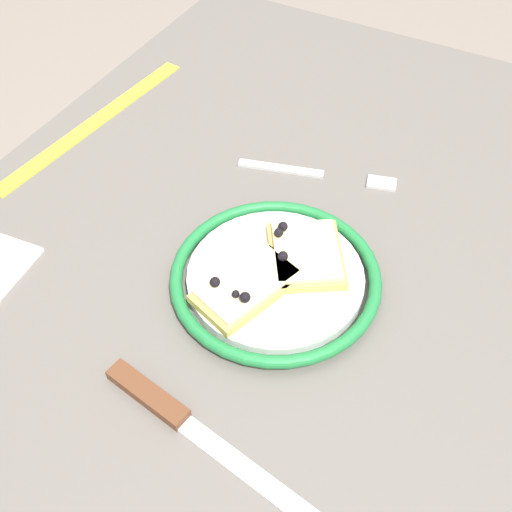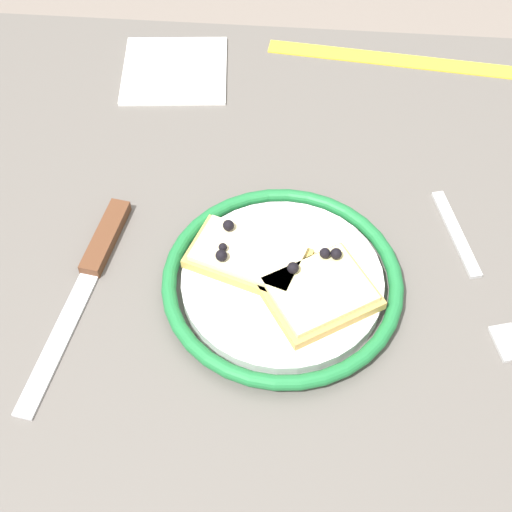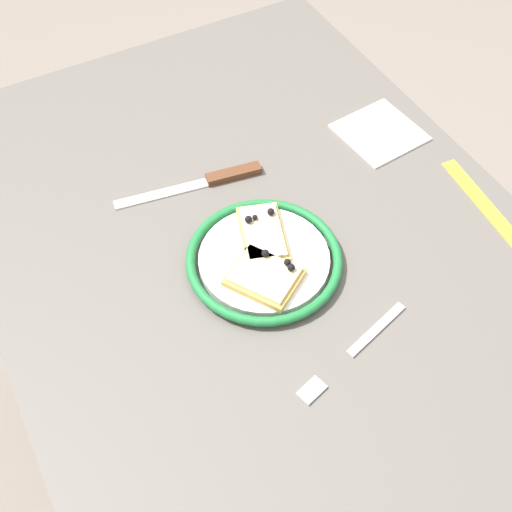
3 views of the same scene
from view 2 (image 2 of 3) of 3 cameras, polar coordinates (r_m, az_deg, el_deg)
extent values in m
plane|color=slate|center=(1.34, 0.81, -19.77)|extent=(6.00, 6.00, 0.00)
cube|color=#5B5651|center=(0.69, 1.48, -2.04)|extent=(1.14, 0.78, 0.03)
cylinder|color=white|center=(0.67, 2.12, -2.16)|extent=(0.19, 0.19, 0.02)
torus|color=#1E7238|center=(0.66, 2.13, -1.96)|extent=(0.23, 0.23, 0.01)
cube|color=tan|center=(0.67, -0.64, -0.15)|extent=(0.12, 0.09, 0.01)
cube|color=beige|center=(0.66, -0.65, 0.26)|extent=(0.11, 0.08, 0.01)
sphere|color=black|center=(0.66, -2.66, 0.82)|extent=(0.01, 0.01, 0.01)
sphere|color=black|center=(0.67, -2.23, 2.47)|extent=(0.01, 0.01, 0.01)
sphere|color=black|center=(0.65, -2.79, 0.04)|extent=(0.01, 0.01, 0.01)
cube|color=tan|center=(0.65, 5.09, -3.07)|extent=(0.12, 0.12, 0.01)
cube|color=#F0E296|center=(0.64, 5.14, -2.67)|extent=(0.11, 0.10, 0.01)
sphere|color=black|center=(0.66, 6.43, 0.33)|extent=(0.01, 0.01, 0.01)
sphere|color=black|center=(0.64, 2.98, -0.96)|extent=(0.01, 0.01, 0.01)
sphere|color=black|center=(0.65, 5.53, 0.00)|extent=(0.01, 0.01, 0.01)
cube|color=silver|center=(0.66, -15.58, -6.65)|extent=(0.04, 0.15, 0.00)
cube|color=#59331E|center=(0.72, -11.94, 1.49)|extent=(0.03, 0.09, 0.01)
cube|color=silver|center=(0.74, 15.72, 1.77)|extent=(0.04, 0.11, 0.00)
cube|color=silver|center=(0.68, 19.48, -6.56)|extent=(0.03, 0.04, 0.00)
cube|color=yellow|center=(0.93, 12.11, 14.99)|extent=(0.35, 0.06, 0.00)
cube|color=white|center=(0.90, -6.52, 14.56)|extent=(0.14, 0.14, 0.00)
camera|label=1|loc=(0.44, -66.08, 22.26)|focal=43.77mm
camera|label=3|loc=(0.54, 104.91, 18.73)|focal=46.24mm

